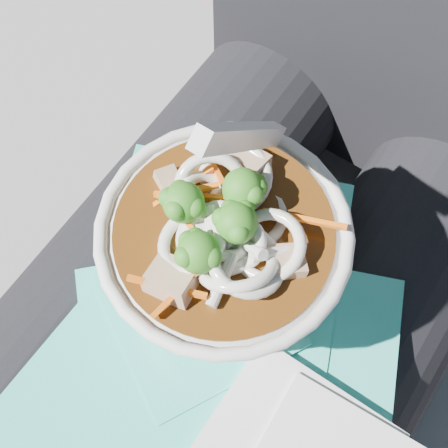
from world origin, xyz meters
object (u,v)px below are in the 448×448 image
Objects in this scene: lap at (227,329)px; person_body at (283,240)px; stone_ledge at (284,302)px; plastic_bag at (206,337)px; udon_bowl at (224,250)px.

person_body is (0.00, 0.09, 0.02)m from lap.
stone_ledge is 0.99× the size of person_body.
person_body reaches higher than lap.
plastic_bag reaches higher than stone_ledge.
plastic_bag is at bearing -88.88° from stone_ledge.
lap is 0.15m from udon_bowl.
stone_ledge is 0.43m from plastic_bag.
udon_bowl is (-0.01, 0.04, 0.07)m from plastic_bag.
udon_bowl is at bearing -93.63° from stone_ledge.
udon_bowl is at bearing -96.15° from person_body.
stone_ledge is 2.08× the size of lap.
lap is (0.00, -0.15, 0.31)m from stone_ledge.
stone_ledge is at bearing 91.12° from plastic_bag.
plastic_bag is 0.08m from udon_bowl.
udon_bowl is at bearing 133.87° from lap.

